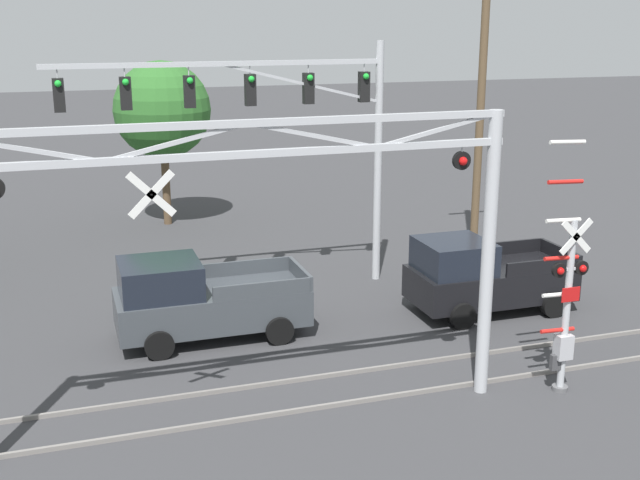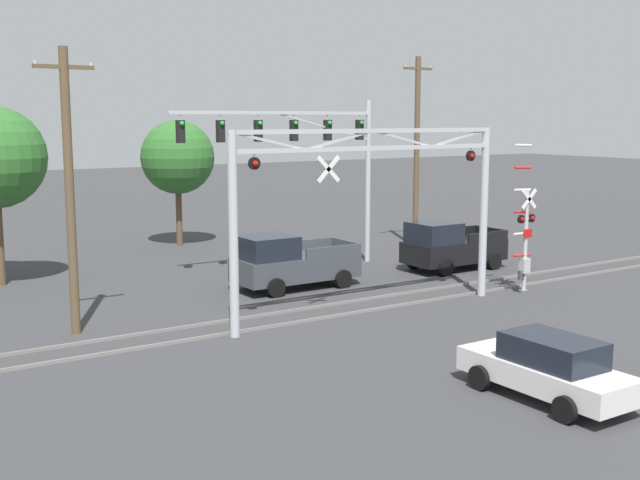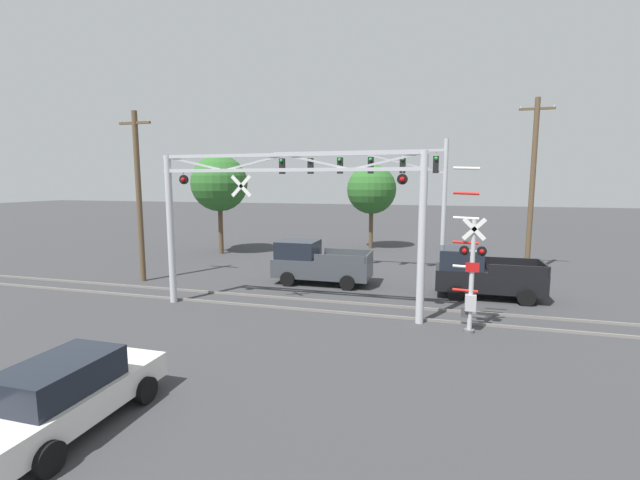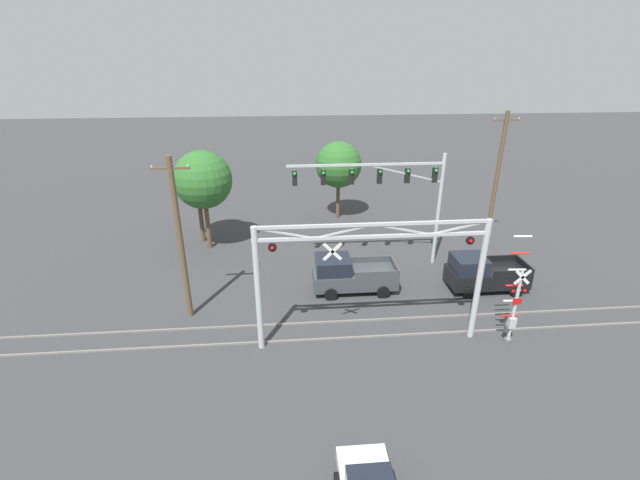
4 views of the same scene
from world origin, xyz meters
name	(u,v)px [view 2 (image 2 of 4)]	position (x,y,z in m)	size (l,w,h in m)	color
rail_track_near	(366,311)	(0.00, 16.82, 0.05)	(80.00, 0.08, 0.10)	gray
rail_track_far	(342,303)	(0.00, 18.26, 0.05)	(80.00, 0.08, 0.10)	gray
crossing_gantry	(372,196)	(-0.01, 16.54, 4.05)	(10.69, 0.30, 6.26)	#B7BABF
crossing_signal_mast	(525,240)	(6.87, 16.00, 2.03)	(1.19, 0.35, 5.67)	#B7BABF
traffic_signal_span	(315,148)	(3.09, 24.74, 5.31)	(9.83, 0.39, 7.43)	#B7BABF
pickup_truck_lead	(289,262)	(-0.18, 21.57, 1.05)	(4.90, 2.31, 2.17)	#3D4247
pickup_truck_following	(450,246)	(7.73, 21.05, 1.04)	(4.57, 2.31, 2.17)	black
sedan_waiting	(548,367)	(-1.58, 7.55, 0.78)	(1.92, 4.34, 1.55)	silver
utility_pole_left	(70,189)	(-9.13, 19.60, 4.50)	(1.80, 0.28, 8.70)	brown
utility_pole_right	(417,150)	(10.63, 26.80, 4.98)	(1.80, 0.28, 9.66)	brown
background_tree_far_left_verge	(178,158)	(0.65, 34.00, 4.59)	(3.80, 3.80, 6.51)	brown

